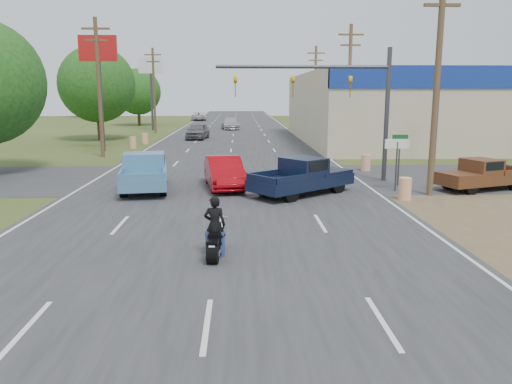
{
  "coord_description": "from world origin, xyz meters",
  "views": [
    {
      "loc": [
        0.68,
        -9.42,
        4.62
      ],
      "look_at": [
        1.25,
        7.44,
        1.3
      ],
      "focal_mm": 35.0,
      "sensor_mm": 36.0,
      "label": 1
    }
  ],
  "objects_px": {
    "blue_pickup": "(145,171)",
    "distant_car_white": "(199,116)",
    "distant_car_silver": "(230,124)",
    "navy_pickup": "(304,176)",
    "distant_car_grey": "(198,131)",
    "brown_pickup": "(480,174)",
    "motorcycle": "(215,242)",
    "rider": "(215,229)",
    "red_convertible": "(224,173)"
  },
  "relations": [
    {
      "from": "blue_pickup",
      "to": "distant_car_silver",
      "type": "height_order",
      "value": "blue_pickup"
    },
    {
      "from": "blue_pickup",
      "to": "rider",
      "type": "bearing_deg",
      "value": -77.59
    },
    {
      "from": "motorcycle",
      "to": "blue_pickup",
      "type": "xyz_separation_m",
      "value": [
        -3.93,
        10.55,
        0.46
      ]
    },
    {
      "from": "brown_pickup",
      "to": "distant_car_silver",
      "type": "bearing_deg",
      "value": -3.41
    },
    {
      "from": "red_convertible",
      "to": "distant_car_grey",
      "type": "xyz_separation_m",
      "value": [
        -3.56,
        27.75,
        0.04
      ]
    },
    {
      "from": "distant_car_silver",
      "to": "distant_car_white",
      "type": "relative_size",
      "value": 0.95
    },
    {
      "from": "red_convertible",
      "to": "blue_pickup",
      "type": "height_order",
      "value": "blue_pickup"
    },
    {
      "from": "blue_pickup",
      "to": "distant_car_silver",
      "type": "relative_size",
      "value": 1.11
    },
    {
      "from": "brown_pickup",
      "to": "red_convertible",
      "type": "bearing_deg",
      "value": 65.74
    },
    {
      "from": "brown_pickup",
      "to": "distant_car_white",
      "type": "height_order",
      "value": "brown_pickup"
    },
    {
      "from": "navy_pickup",
      "to": "distant_car_grey",
      "type": "distance_m",
      "value": 30.37
    },
    {
      "from": "distant_car_silver",
      "to": "distant_car_white",
      "type": "height_order",
      "value": "distant_car_white"
    },
    {
      "from": "distant_car_grey",
      "to": "distant_car_white",
      "type": "relative_size",
      "value": 0.89
    },
    {
      "from": "brown_pickup",
      "to": "distant_car_grey",
      "type": "bearing_deg",
      "value": 9.21
    },
    {
      "from": "navy_pickup",
      "to": "blue_pickup",
      "type": "bearing_deg",
      "value": -139.87
    },
    {
      "from": "red_convertible",
      "to": "rider",
      "type": "height_order",
      "value": "rider"
    },
    {
      "from": "blue_pickup",
      "to": "navy_pickup",
      "type": "relative_size",
      "value": 1.08
    },
    {
      "from": "motorcycle",
      "to": "blue_pickup",
      "type": "height_order",
      "value": "blue_pickup"
    },
    {
      "from": "blue_pickup",
      "to": "distant_car_grey",
      "type": "relative_size",
      "value": 1.18
    },
    {
      "from": "blue_pickup",
      "to": "distant_car_silver",
      "type": "xyz_separation_m",
      "value": [
        3.46,
        42.62,
        -0.17
      ]
    },
    {
      "from": "distant_car_silver",
      "to": "distant_car_white",
      "type": "xyz_separation_m",
      "value": [
        -6.0,
        22.98,
        0.0
      ]
    },
    {
      "from": "distant_car_white",
      "to": "rider",
      "type": "bearing_deg",
      "value": 88.46
    },
    {
      "from": "navy_pickup",
      "to": "distant_car_silver",
      "type": "relative_size",
      "value": 1.03
    },
    {
      "from": "blue_pickup",
      "to": "motorcycle",
      "type": "bearing_deg",
      "value": -77.69
    },
    {
      "from": "motorcycle",
      "to": "distant_car_grey",
      "type": "height_order",
      "value": "distant_car_grey"
    },
    {
      "from": "distant_car_silver",
      "to": "navy_pickup",
      "type": "bearing_deg",
      "value": -91.36
    },
    {
      "from": "blue_pickup",
      "to": "brown_pickup",
      "type": "relative_size",
      "value": 1.16
    },
    {
      "from": "red_convertible",
      "to": "distant_car_silver",
      "type": "relative_size",
      "value": 0.92
    },
    {
      "from": "blue_pickup",
      "to": "distant_car_silver",
      "type": "distance_m",
      "value": 42.76
    },
    {
      "from": "rider",
      "to": "distant_car_white",
      "type": "bearing_deg",
      "value": -81.39
    },
    {
      "from": "brown_pickup",
      "to": "distant_car_white",
      "type": "distance_m",
      "value": 68.9
    },
    {
      "from": "motorcycle",
      "to": "distant_car_silver",
      "type": "distance_m",
      "value": 53.18
    },
    {
      "from": "brown_pickup",
      "to": "motorcycle",
      "type": "bearing_deg",
      "value": 108.42
    },
    {
      "from": "navy_pickup",
      "to": "distant_car_silver",
      "type": "distance_m",
      "value": 44.27
    },
    {
      "from": "red_convertible",
      "to": "blue_pickup",
      "type": "xyz_separation_m",
      "value": [
        -3.89,
        -0.28,
        0.14
      ]
    },
    {
      "from": "motorcycle",
      "to": "rider",
      "type": "xyz_separation_m",
      "value": [
        0.0,
        0.04,
        0.4
      ]
    },
    {
      "from": "red_convertible",
      "to": "brown_pickup",
      "type": "relative_size",
      "value": 0.96
    },
    {
      "from": "navy_pickup",
      "to": "distant_car_grey",
      "type": "height_order",
      "value": "navy_pickup"
    },
    {
      "from": "red_convertible",
      "to": "rider",
      "type": "bearing_deg",
      "value": -98.8
    },
    {
      "from": "distant_car_grey",
      "to": "distant_car_silver",
      "type": "bearing_deg",
      "value": 83.91
    },
    {
      "from": "rider",
      "to": "brown_pickup",
      "type": "xyz_separation_m",
      "value": [
        12.47,
        9.86,
        -0.08
      ]
    },
    {
      "from": "red_convertible",
      "to": "distant_car_silver",
      "type": "bearing_deg",
      "value": 81.59
    },
    {
      "from": "blue_pickup",
      "to": "distant_car_white",
      "type": "height_order",
      "value": "blue_pickup"
    },
    {
      "from": "distant_car_silver",
      "to": "distant_car_grey",
      "type": "bearing_deg",
      "value": -108.88
    },
    {
      "from": "motorcycle",
      "to": "navy_pickup",
      "type": "relative_size",
      "value": 0.38
    },
    {
      "from": "distant_car_grey",
      "to": "brown_pickup",
      "type": "bearing_deg",
      "value": -54.72
    },
    {
      "from": "motorcycle",
      "to": "rider",
      "type": "height_order",
      "value": "rider"
    },
    {
      "from": "navy_pickup",
      "to": "brown_pickup",
      "type": "bearing_deg",
      "value": 56.21
    },
    {
      "from": "distant_car_grey",
      "to": "rider",
      "type": "bearing_deg",
      "value": -78.65
    },
    {
      "from": "brown_pickup",
      "to": "distant_car_white",
      "type": "xyz_separation_m",
      "value": [
        -18.94,
        66.25,
        -0.02
      ]
    }
  ]
}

